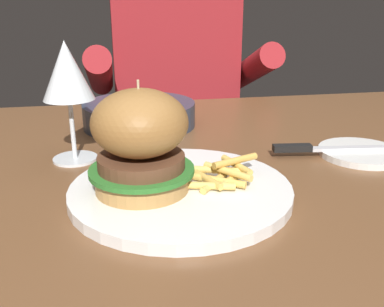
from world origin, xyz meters
The scene contains 9 objects.
dining_table centered at (0.00, 0.00, 0.65)m, with size 1.26×0.88×0.74m.
main_plate centered at (-0.06, -0.09, 0.75)m, with size 0.28×0.28×0.01m, color white.
burger_sandwich centered at (-0.11, -0.09, 0.82)m, with size 0.13×0.13×0.13m.
fries_pile centered at (-0.01, -0.09, 0.76)m, with size 0.10×0.08×0.03m.
wine_glass centered at (-0.20, 0.06, 0.87)m, with size 0.07×0.07×0.18m.
bread_plate centered at (0.24, 0.00, 0.74)m, with size 0.13×0.13×0.01m, color white.
table_knife centered at (0.19, 0.01, 0.75)m, with size 0.22×0.04×0.01m.
soup_bowl centered at (-0.09, 0.24, 0.77)m, with size 0.22×0.22×0.05m.
diner_person centered at (0.05, 0.72, 0.56)m, with size 0.51×0.36×1.18m.
Camera 1 is at (-0.14, -0.57, 0.97)m, focal length 40.00 mm.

